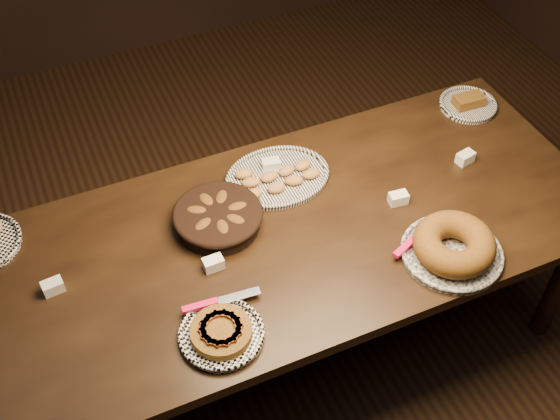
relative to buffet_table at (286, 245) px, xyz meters
name	(u,v)px	position (x,y,z in m)	size (l,w,h in m)	color
ground	(285,345)	(0.00, 0.00, -0.68)	(5.00, 5.00, 0.00)	black
buffet_table	(286,245)	(0.00, 0.00, 0.00)	(2.40, 1.00, 0.75)	black
apple_tart_plate	(221,332)	(-0.37, -0.32, 0.09)	(0.32, 0.28, 0.05)	white
madeleine_platter	(277,177)	(0.08, 0.26, 0.09)	(0.41, 0.33, 0.05)	black
bundt_cake_plate	(453,247)	(0.49, -0.34, 0.12)	(0.38, 0.36, 0.11)	black
croissant_basket	(218,217)	(-0.21, 0.13, 0.12)	(0.39, 0.39, 0.08)	black
loaf_plate	(468,104)	(1.02, 0.34, 0.09)	(0.25, 0.25, 0.06)	black
tent_cards	(288,211)	(0.04, 0.08, 0.10)	(1.71, 0.43, 0.04)	white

